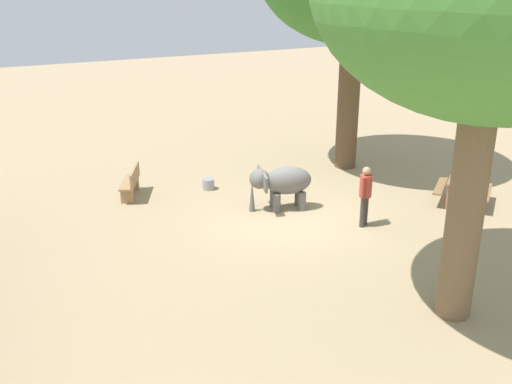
% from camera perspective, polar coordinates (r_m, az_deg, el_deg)
% --- Properties ---
extents(ground_plane, '(60.00, 60.00, 0.00)m').
position_cam_1_polar(ground_plane, '(16.16, 3.29, -2.60)').
color(ground_plane, tan).
extents(elephant, '(1.25, 1.78, 1.23)m').
position_cam_1_polar(elephant, '(16.54, 2.45, 0.90)').
color(elephant, slate).
rests_on(elephant, ground_plane).
extents(person_handler, '(0.32, 0.44, 1.62)m').
position_cam_1_polar(person_handler, '(15.66, 10.36, 0.03)').
color(person_handler, '#3F3833').
rests_on(person_handler, ground_plane).
extents(wooden_bench, '(1.45, 0.91, 0.88)m').
position_cam_1_polar(wooden_bench, '(17.89, -11.75, 0.99)').
color(wooden_bench, '#9E7A51').
rests_on(wooden_bench, ground_plane).
extents(picnic_table_near, '(2.10, 2.10, 0.78)m').
position_cam_1_polar(picnic_table_near, '(17.95, 19.14, 0.70)').
color(picnic_table_near, olive).
rests_on(picnic_table_near, ground_plane).
extents(feed_bucket, '(0.36, 0.36, 0.32)m').
position_cam_1_polar(feed_bucket, '(18.27, -4.55, 0.76)').
color(feed_bucket, gray).
rests_on(feed_bucket, ground_plane).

